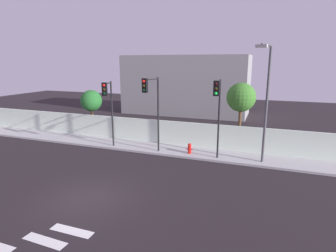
% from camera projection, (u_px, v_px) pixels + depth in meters
% --- Properties ---
extents(ground_plane, '(80.00, 80.00, 0.00)m').
position_uv_depth(ground_plane, '(87.00, 198.00, 13.28)').
color(ground_plane, black).
extents(sidewalk, '(36.00, 2.40, 0.15)m').
position_uv_depth(sidewalk, '(154.00, 148.00, 20.76)').
color(sidewalk, '#ABABAB').
rests_on(sidewalk, ground).
extents(perimeter_wall, '(36.00, 0.18, 1.80)m').
position_uv_depth(perimeter_wall, '(160.00, 132.00, 21.72)').
color(perimeter_wall, silver).
rests_on(perimeter_wall, sidewalk).
extents(traffic_light_left, '(0.34, 1.48, 5.14)m').
position_uv_depth(traffic_light_left, '(218.00, 103.00, 17.10)').
color(traffic_light_left, black).
rests_on(traffic_light_left, sidewalk).
extents(traffic_light_center, '(0.52, 1.80, 5.20)m').
position_uv_depth(traffic_light_center, '(152.00, 99.00, 18.41)').
color(traffic_light_center, black).
rests_on(traffic_light_center, sidewalk).
extents(traffic_light_right, '(0.58, 1.62, 4.85)m').
position_uv_depth(traffic_light_right, '(108.00, 100.00, 19.66)').
color(traffic_light_right, black).
rests_on(traffic_light_right, sidewalk).
extents(street_lamp_curbside, '(0.86, 2.23, 7.17)m').
position_uv_depth(street_lamp_curbside, '(266.00, 96.00, 16.56)').
color(street_lamp_curbside, '#4C4C51').
rests_on(street_lamp_curbside, sidewalk).
extents(fire_hydrant, '(0.44, 0.26, 0.73)m').
position_uv_depth(fire_hydrant, '(190.00, 148.00, 19.27)').
color(fire_hydrant, red).
rests_on(fire_hydrant, sidewalk).
extents(roadside_tree_leftmost, '(1.85, 1.85, 3.97)m').
position_uv_depth(roadside_tree_leftmost, '(91.00, 101.00, 24.39)').
color(roadside_tree_leftmost, brown).
rests_on(roadside_tree_leftmost, ground).
extents(roadside_tree_midleft, '(2.08, 2.08, 4.93)m').
position_uv_depth(roadside_tree_midleft, '(241.00, 98.00, 19.91)').
color(roadside_tree_midleft, brown).
rests_on(roadside_tree_midleft, ground).
extents(low_building_distant, '(15.16, 6.00, 7.13)m').
position_uv_depth(low_building_distant, '(186.00, 85.00, 34.68)').
color(low_building_distant, gray).
rests_on(low_building_distant, ground).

